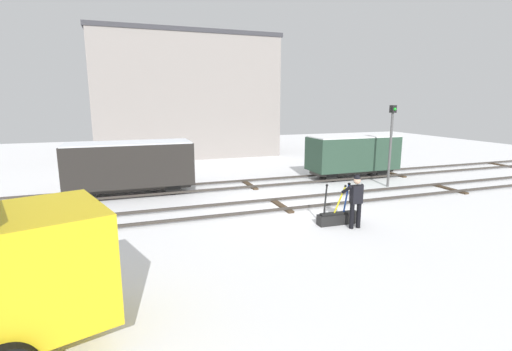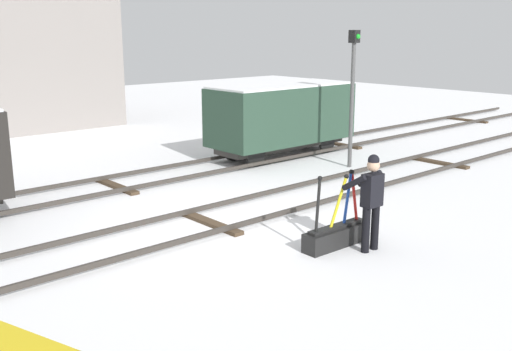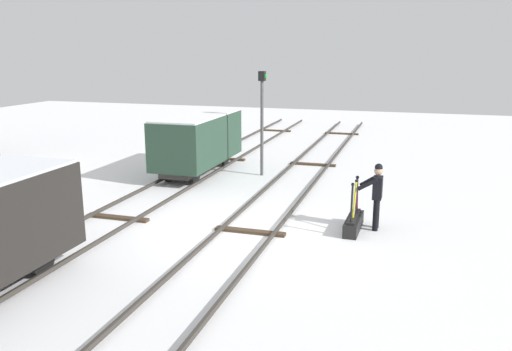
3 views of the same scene
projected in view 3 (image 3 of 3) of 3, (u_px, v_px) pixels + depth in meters
name	position (u px, v px, depth m)	size (l,w,h in m)	color
ground_plane	(250.00, 233.00, 13.88)	(60.00, 60.00, 0.00)	white
track_main_line	(250.00, 229.00, 13.86)	(44.00, 1.94, 0.18)	#38332D
track_siding_near	(117.00, 215.00, 15.00)	(44.00, 1.94, 0.18)	#38332D
switch_lever_frame	(354.00, 221.00, 14.03)	(1.53, 0.40, 1.45)	black
rail_worker	(376.00, 192.00, 13.95)	(0.54, 0.65, 1.83)	black
signal_post	(262.00, 113.00, 19.74)	(0.24, 0.32, 3.99)	#4C4C4C
freight_car_back_track	(198.00, 140.00, 20.27)	(4.93, 1.96, 2.33)	#2D2B28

